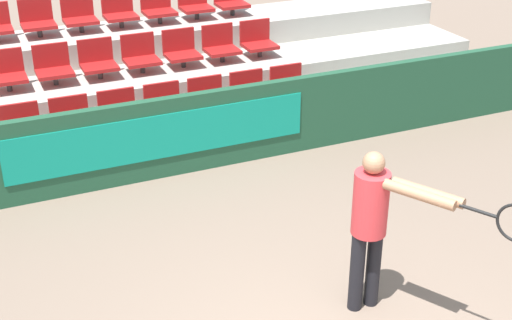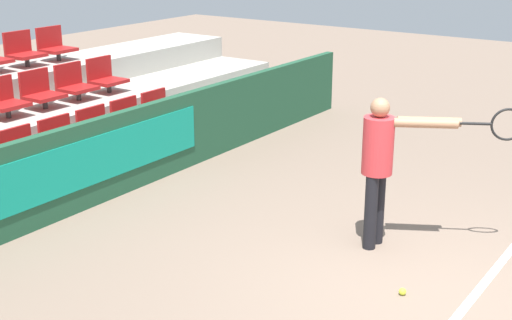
{
  "view_description": "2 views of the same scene",
  "coord_description": "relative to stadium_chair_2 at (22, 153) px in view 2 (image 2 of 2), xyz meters",
  "views": [
    {
      "loc": [
        -2.37,
        -3.52,
        4.07
      ],
      "look_at": [
        0.18,
        2.3,
        0.93
      ],
      "focal_mm": 50.0,
      "sensor_mm": 36.0,
      "label": 1
    },
    {
      "loc": [
        -5.54,
        -1.92,
        3.13
      ],
      "look_at": [
        0.19,
        2.06,
        0.82
      ],
      "focal_mm": 50.0,
      "sensor_mm": 36.0,
      "label": 2
    }
  ],
  "objects": [
    {
      "name": "stadium_chair_11",
      "position": [
        1.2,
        1.08,
        0.37
      ],
      "size": [
        0.48,
        0.42,
        0.52
      ],
      "color": "#333333",
      "rests_on": "bleacher_tier_middle"
    },
    {
      "name": "stadium_chair_20",
      "position": [
        2.4,
        2.16,
        0.74
      ],
      "size": [
        0.48,
        0.42,
        0.52
      ],
      "color": "#333333",
      "rests_on": "bleacher_tier_back"
    },
    {
      "name": "stadium_chair_13",
      "position": [
        2.4,
        1.08,
        0.37
      ],
      "size": [
        0.48,
        0.42,
        0.52
      ],
      "color": "#333333",
      "rests_on": "bleacher_tier_middle"
    },
    {
      "name": "bleacher_tier_middle",
      "position": [
        0.6,
        0.95,
        -0.23
      ],
      "size": [
        10.44,
        1.08,
        0.74
      ],
      "color": "#ADA89E",
      "rests_on": "ground"
    },
    {
      "name": "stadium_chair_4",
      "position": [
        1.2,
        0.0,
        0.0
      ],
      "size": [
        0.48,
        0.42,
        0.52
      ],
      "color": "#333333",
      "rests_on": "bleacher_tier_front"
    },
    {
      "name": "court_baseline",
      "position": [
        0.6,
        -5.15,
        -0.6
      ],
      "size": [
        4.9,
        0.08,
        0.01
      ],
      "color": "white",
      "rests_on": "ground"
    },
    {
      "name": "stadium_chair_6",
      "position": [
        2.4,
        0.0,
        0.0
      ],
      "size": [
        0.48,
        0.42,
        0.52
      ],
      "color": "#333333",
      "rests_on": "bleacher_tier_front"
    },
    {
      "name": "ground_plane",
      "position": [
        0.6,
        -4.83,
        -0.6
      ],
      "size": [
        30.0,
        30.0,
        0.0
      ],
      "primitive_type": "plane",
      "color": "#7A6656"
    },
    {
      "name": "tennis_ball",
      "position": [
        0.43,
        -4.62,
        -0.57
      ],
      "size": [
        0.07,
        0.07,
        0.07
      ],
      "color": "#CCDB33",
      "rests_on": "ground"
    },
    {
      "name": "bleacher_tier_front",
      "position": [
        0.6,
        -0.12,
        -0.42
      ],
      "size": [
        10.44,
        1.08,
        0.37
      ],
      "color": "#ADA89E",
      "rests_on": "ground"
    },
    {
      "name": "stadium_chair_3",
      "position": [
        0.6,
        0.0,
        0.0
      ],
      "size": [
        0.48,
        0.42,
        0.52
      ],
      "color": "#333333",
      "rests_on": "bleacher_tier_front"
    },
    {
      "name": "stadium_chair_19",
      "position": [
        1.8,
        2.16,
        0.74
      ],
      "size": [
        0.48,
        0.42,
        0.52
      ],
      "color": "#333333",
      "rests_on": "bleacher_tier_back"
    },
    {
      "name": "stadium_chair_10",
      "position": [
        0.6,
        1.08,
        0.37
      ],
      "size": [
        0.48,
        0.42,
        0.52
      ],
      "color": "#333333",
      "rests_on": "bleacher_tier_middle"
    },
    {
      "name": "stadium_chair_5",
      "position": [
        1.8,
        0.0,
        0.0
      ],
      "size": [
        0.48,
        0.42,
        0.52
      ],
      "color": "#333333",
      "rests_on": "bleacher_tier_front"
    },
    {
      "name": "stadium_chair_12",
      "position": [
        1.8,
        1.08,
        0.37
      ],
      "size": [
        0.48,
        0.42,
        0.52
      ],
      "color": "#333333",
      "rests_on": "bleacher_tier_middle"
    },
    {
      "name": "barrier_wall",
      "position": [
        0.59,
        -0.74,
        -0.09
      ],
      "size": [
        10.84,
        0.14,
        1.01
      ],
      "color": "#1E4C33",
      "rests_on": "ground"
    },
    {
      "name": "stadium_chair_2",
      "position": [
        0.0,
        0.0,
        0.0
      ],
      "size": [
        0.48,
        0.42,
        0.52
      ],
      "color": "#333333",
      "rests_on": "bleacher_tier_front"
    },
    {
      "name": "tennis_player",
      "position": [
        1.27,
        -4.0,
        0.35
      ],
      "size": [
        0.83,
        1.36,
        1.55
      ],
      "rotation": [
        0.0,
        0.0,
        0.5
      ],
      "color": "black",
      "rests_on": "ground"
    }
  ]
}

